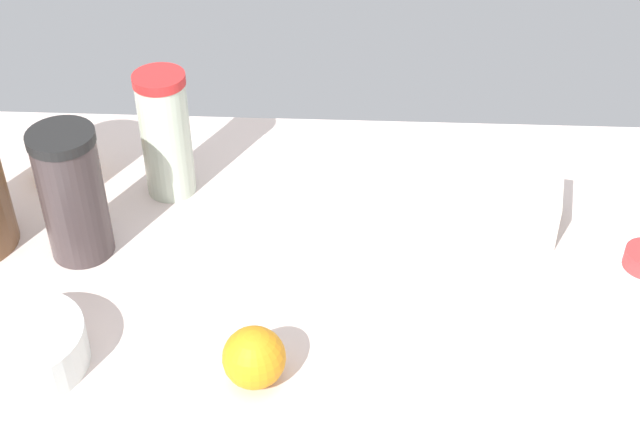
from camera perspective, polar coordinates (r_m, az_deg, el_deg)
name	(u,v)px	position (r cm, az deg, el deg)	size (l,w,h in cm)	color
countertop	(320,282)	(118.31, 0.00, -4.39)	(120.00, 76.00, 3.00)	beige
mixing_bowl	(24,348)	(109.58, -18.41, -8.18)	(14.44, 14.44, 5.26)	silver
milk_jug	(620,349)	(96.64, 18.64, -8.25)	(12.08, 12.08, 24.68)	white
shaker_bottle	(72,194)	(119.43, -15.56, 1.21)	(8.60, 8.60, 18.78)	#3D3232
tumbler_cup	(166,134)	(128.20, -9.85, 5.01)	(7.29, 7.29, 19.14)	beige
egg_carton	(438,191)	(126.75, 7.56, 1.42)	(33.63, 10.03, 6.79)	beige
orange_beside_bowl	(59,156)	(137.75, -16.37, 3.58)	(7.66, 7.66, 7.66)	orange
orange_by_jug	(254,358)	(101.97, -4.24, -9.19)	(7.27, 7.27, 7.27)	orange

